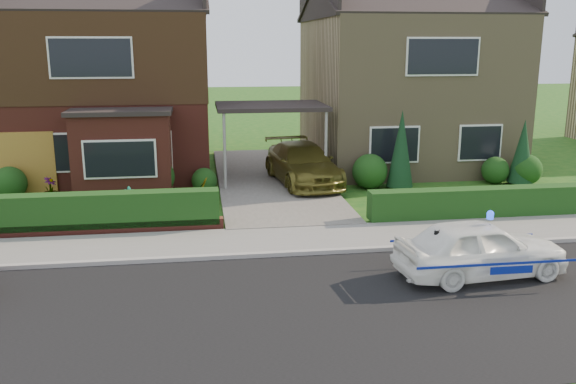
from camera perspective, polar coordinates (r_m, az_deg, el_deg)
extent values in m
plane|color=#164D14|center=(11.64, 4.89, -10.91)|extent=(120.00, 120.00, 0.00)
cube|color=black|center=(11.64, 4.89, -10.91)|extent=(60.00, 6.00, 0.02)
cube|color=#9E9993|center=(14.39, 2.14, -5.69)|extent=(60.00, 0.16, 0.12)
cube|color=slate|center=(15.37, 1.44, -4.43)|extent=(60.00, 2.00, 0.10)
cube|color=#666059|center=(21.96, -1.58, 1.17)|extent=(3.80, 12.00, 0.12)
cube|color=maroon|center=(24.59, -16.19, 8.69)|extent=(7.20, 8.00, 5.80)
cube|color=white|center=(21.14, -21.60, 3.41)|extent=(1.80, 0.08, 1.30)
cube|color=white|center=(20.64, -13.00, 3.79)|extent=(1.60, 0.08, 1.30)
cube|color=white|center=(20.55, -17.96, 11.86)|extent=(2.60, 0.08, 1.30)
cube|color=black|center=(24.52, -16.42, 12.06)|extent=(7.26, 8.06, 2.90)
cube|color=maroon|center=(20.05, -15.19, 3.23)|extent=(3.00, 1.40, 2.70)
cube|color=black|center=(19.85, -15.45, 7.26)|extent=(3.20, 1.60, 0.14)
cube|color=#907B58|center=(25.74, 10.67, 9.19)|extent=(7.20, 8.00, 5.80)
cube|color=white|center=(21.63, 9.91, 4.38)|extent=(1.80, 0.08, 1.30)
cube|color=white|center=(22.81, 17.53, 4.43)|extent=(1.60, 0.08, 1.30)
cube|color=white|center=(21.90, 14.28, 12.18)|extent=(2.60, 0.08, 1.30)
cube|color=black|center=(21.54, -1.63, 8.03)|extent=(3.80, 3.00, 0.14)
cylinder|color=gray|center=(20.21, -5.94, 3.72)|extent=(0.10, 0.10, 2.70)
cylinder|color=gray|center=(20.62, 3.56, 3.97)|extent=(0.10, 0.10, 2.70)
cube|color=brown|center=(21.40, -23.78, 2.36)|extent=(2.20, 0.10, 2.10)
cube|color=maroon|center=(16.61, -19.47, -3.37)|extent=(7.70, 0.25, 0.36)
cube|color=#143611|center=(16.80, -19.33, -3.81)|extent=(7.50, 0.55, 0.90)
cube|color=#143611|center=(18.35, 18.92, -2.32)|extent=(7.50, 0.55, 0.80)
sphere|color=#143611|center=(21.13, -24.62, 0.73)|extent=(1.08, 1.08, 1.08)
sphere|color=#143611|center=(20.09, -12.42, 1.40)|extent=(1.32, 1.32, 1.32)
sphere|color=#143611|center=(20.38, -7.84, 1.08)|extent=(0.84, 0.84, 0.84)
sphere|color=#143611|center=(20.93, 7.67, 1.93)|extent=(1.20, 1.20, 1.20)
sphere|color=#143611|center=(22.73, 18.82, 1.94)|extent=(0.96, 0.96, 0.96)
sphere|color=#143611|center=(22.93, 21.40, 1.98)|extent=(1.08, 1.08, 1.08)
cone|color=black|center=(20.91, 10.52, 3.76)|extent=(0.90, 0.90, 2.60)
cone|color=black|center=(22.73, 21.08, 3.35)|extent=(0.90, 0.90, 2.20)
imported|color=white|center=(13.54, 17.56, -5.11)|extent=(1.82, 3.77, 1.24)
sphere|color=#193FF2|center=(13.42, 18.47, -2.22)|extent=(0.17, 0.17, 0.17)
cube|color=navy|center=(12.94, 18.95, -6.33)|extent=(3.35, 0.02, 0.05)
cube|color=navy|center=(14.19, 16.27, -4.36)|extent=(3.35, 0.02, 0.05)
ellipsoid|color=black|center=(12.97, 13.76, -4.48)|extent=(0.22, 0.17, 0.21)
sphere|color=white|center=(12.93, 13.91, -4.60)|extent=(0.11, 0.11, 0.11)
sphere|color=black|center=(12.92, 13.91, -3.91)|extent=(0.13, 0.13, 0.13)
cone|color=black|center=(12.89, 13.72, -3.63)|extent=(0.04, 0.04, 0.05)
cone|color=black|center=(12.92, 14.09, -3.61)|extent=(0.04, 0.04, 0.05)
imported|color=brown|center=(21.09, 1.39, 2.68)|extent=(2.46, 4.85, 1.35)
imported|color=gray|center=(18.54, -14.58, -0.69)|extent=(0.45, 0.37, 0.73)
imported|color=gray|center=(18.87, -8.09, 0.04)|extent=(0.59, 0.59, 0.83)
imported|color=gray|center=(20.35, -21.34, 0.15)|extent=(0.54, 0.54, 0.79)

